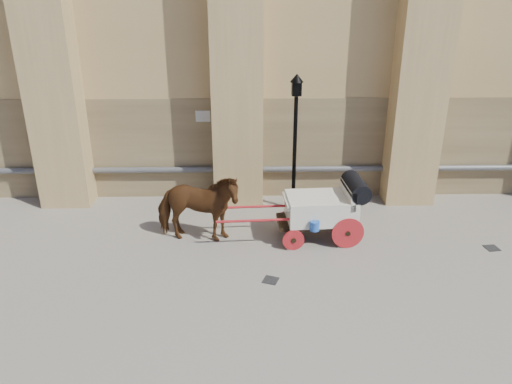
{
  "coord_description": "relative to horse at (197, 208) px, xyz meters",
  "views": [
    {
      "loc": [
        -0.75,
        -10.04,
        6.03
      ],
      "look_at": [
        -0.53,
        1.18,
        1.3
      ],
      "focal_mm": 35.0,
      "sensor_mm": 36.0,
      "label": 1
    }
  ],
  "objects": [
    {
      "name": "ground",
      "position": [
        1.98,
        -1.15,
        -0.91
      ],
      "size": [
        90.0,
        90.0,
        0.0
      ],
      "primitive_type": "plane",
      "color": "#6E675C",
      "rests_on": "ground"
    },
    {
      "name": "drain_grate_far",
      "position": [
        7.24,
        -0.55,
        -0.9
      ],
      "size": [
        0.36,
        0.36,
        0.01
      ],
      "primitive_type": "cube",
      "rotation": [
        0.0,
        0.0,
        0.13
      ],
      "color": "black",
      "rests_on": "ground"
    },
    {
      "name": "carriage",
      "position": [
        3.19,
        0.07,
        -0.03
      ],
      "size": [
        3.76,
        1.39,
        1.62
      ],
      "rotation": [
        0.0,
        0.0,
        0.06
      ],
      "color": "black",
      "rests_on": "ground"
    },
    {
      "name": "street_lamp",
      "position": [
        2.55,
        1.88,
        1.15
      ],
      "size": [
        0.36,
        0.36,
        3.85
      ],
      "color": "black",
      "rests_on": "ground"
    },
    {
      "name": "drain_grate_near",
      "position": [
        1.73,
        -1.88,
        -0.9
      ],
      "size": [
        0.41,
        0.41,
        0.01
      ],
      "primitive_type": "cube",
      "rotation": [
        0.0,
        0.0,
        -0.36
      ],
      "color": "black",
      "rests_on": "ground"
    },
    {
      "name": "horse",
      "position": [
        0.0,
        0.0,
        0.0
      ],
      "size": [
        2.24,
        1.22,
        1.81
      ],
      "primitive_type": "imported",
      "rotation": [
        0.0,
        0.0,
        1.46
      ],
      "color": "#573417",
      "rests_on": "ground"
    }
  ]
}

